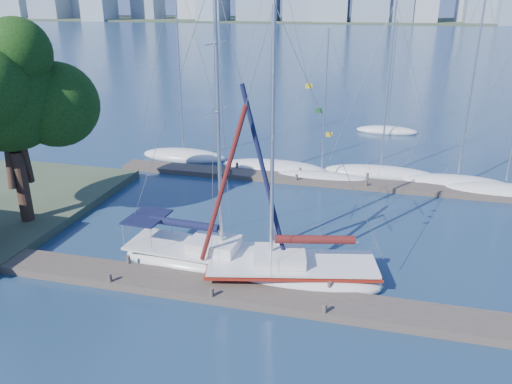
# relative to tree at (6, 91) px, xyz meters

# --- Properties ---
(ground) EXTENTS (700.00, 700.00, 0.00)m
(ground) POSITION_rel_tree_xyz_m (13.11, -4.01, -8.08)
(ground) COLOR #18314E
(ground) RESTS_ON ground
(near_dock) EXTENTS (26.00, 2.00, 0.40)m
(near_dock) POSITION_rel_tree_xyz_m (13.11, -4.01, -7.88)
(near_dock) COLOR #433A31
(near_dock) RESTS_ON ground
(far_dock) EXTENTS (30.00, 1.80, 0.36)m
(far_dock) POSITION_rel_tree_xyz_m (15.11, 11.99, -7.90)
(far_dock) COLOR #433A31
(far_dock) RESTS_ON ground
(far_shore) EXTENTS (800.00, 100.00, 1.50)m
(far_shore) POSITION_rel_tree_xyz_m (13.11, 315.99, -8.08)
(far_shore) COLOR #38472D
(far_shore) RESTS_ON ground
(tree) EXTENTS (8.85, 8.08, 11.94)m
(tree) POSITION_rel_tree_xyz_m (0.00, 0.00, 0.00)
(tree) COLOR black
(tree) RESTS_ON ground
(sailboat_navy) EXTENTS (8.70, 3.32, 14.37)m
(sailboat_navy) POSITION_rel_tree_xyz_m (11.60, -1.74, -6.96)
(sailboat_navy) COLOR silver
(sailboat_navy) RESTS_ON ground
(sailboat_maroon) EXTENTS (9.02, 4.64, 13.15)m
(sailboat_maroon) POSITION_rel_tree_xyz_m (16.18, -2.08, -7.09)
(sailboat_maroon) COLOR silver
(sailboat_maroon) RESTS_ON ground
(bg_boat_0) EXTENTS (7.75, 4.24, 15.99)m
(bg_boat_0) POSITION_rel_tree_xyz_m (3.74, 15.09, -7.76)
(bg_boat_0) COLOR silver
(bg_boat_0) RESTS_ON ground
(bg_boat_1) EXTENTS (8.75, 5.53, 16.37)m
(bg_boat_1) POSITION_rel_tree_xyz_m (11.79, 13.95, -7.78)
(bg_boat_1) COLOR silver
(bg_boat_1) RESTS_ON ground
(bg_boat_2) EXTENTS (7.27, 1.98, 11.19)m
(bg_boat_2) POSITION_rel_tree_xyz_m (15.76, 12.60, -7.87)
(bg_boat_2) COLOR silver
(bg_boat_2) RESTS_ON ground
(bg_boat_3) EXTENTS (8.72, 5.19, 13.09)m
(bg_boat_3) POSITION_rel_tree_xyz_m (20.02, 14.73, -7.83)
(bg_boat_3) COLOR silver
(bg_boat_3) RESTS_ON ground
(bg_boat_4) EXTENTS (7.93, 4.63, 14.06)m
(bg_boat_4) POSITION_rel_tree_xyz_m (25.47, 13.74, -7.81)
(bg_boat_4) COLOR silver
(bg_boat_4) RESTS_ON ground
(bg_boat_5) EXTENTS (8.39, 4.44, 12.98)m
(bg_boat_5) POSITION_rel_tree_xyz_m (28.43, 12.57, -7.81)
(bg_boat_5) COLOR silver
(bg_boat_5) RESTS_ON ground
(bg_boat_7) EXTENTS (6.38, 3.38, 11.26)m
(bg_boat_7) POSITION_rel_tree_xyz_m (20.41, 28.57, -7.85)
(bg_boat_7) COLOR silver
(bg_boat_7) RESTS_ON ground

